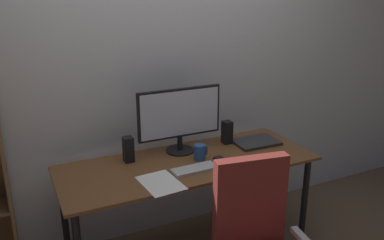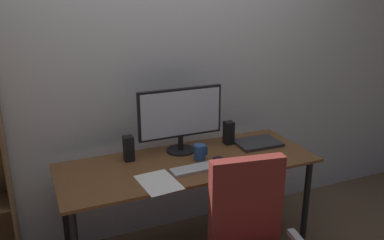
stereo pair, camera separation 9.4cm
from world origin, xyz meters
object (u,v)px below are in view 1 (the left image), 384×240
at_px(keyboard, 195,169).
at_px(mouse, 221,161).
at_px(speaker_right, 227,132).
at_px(laptop, 256,142).
at_px(desk, 189,173).
at_px(coffee_mug, 200,152).
at_px(monitor, 180,116).
at_px(speaker_left, 128,149).

distance_m(keyboard, mouse, 0.21).
bearing_deg(speaker_right, laptop, -27.10).
height_order(desk, coffee_mug, coffee_mug).
relative_size(keyboard, coffee_mug, 2.78).
bearing_deg(keyboard, mouse, 6.29).
xyz_separation_m(keyboard, mouse, (0.20, 0.03, 0.01)).
xyz_separation_m(coffee_mug, speaker_right, (0.31, 0.17, 0.03)).
bearing_deg(coffee_mug, monitor, 108.94).
distance_m(keyboard, laptop, 0.65).
xyz_separation_m(mouse, speaker_right, (0.21, 0.29, 0.07)).
relative_size(coffee_mug, speaker_left, 0.61).
bearing_deg(coffee_mug, keyboard, -127.08).
distance_m(coffee_mug, speaker_left, 0.47).
bearing_deg(coffee_mug, laptop, 8.69).
xyz_separation_m(monitor, mouse, (0.16, -0.29, -0.25)).
xyz_separation_m(monitor, speaker_right, (0.37, -0.01, -0.18)).
relative_size(monitor, coffee_mug, 5.77).
height_order(laptop, speaker_left, speaker_left).
distance_m(monitor, keyboard, 0.41).
bearing_deg(keyboard, laptop, 17.97).
bearing_deg(coffee_mug, mouse, -48.23).
distance_m(desk, speaker_right, 0.46).
xyz_separation_m(desk, coffee_mug, (0.08, 0.00, 0.14)).
xyz_separation_m(keyboard, laptop, (0.61, 0.22, 0.00)).
height_order(mouse, speaker_left, speaker_left).
distance_m(monitor, speaker_right, 0.41).
distance_m(mouse, laptop, 0.45).
bearing_deg(mouse, speaker_right, 44.17).
bearing_deg(speaker_left, coffee_mug, -21.74).
height_order(desk, monitor, monitor).
height_order(speaker_left, speaker_right, same).
distance_m(mouse, coffee_mug, 0.15).
distance_m(monitor, laptop, 0.63).
bearing_deg(desk, mouse, -31.05).
xyz_separation_m(monitor, coffee_mug, (0.06, -0.18, -0.21)).
xyz_separation_m(monitor, laptop, (0.57, -0.11, -0.25)).
relative_size(monitor, laptop, 1.88).
distance_m(mouse, speaker_left, 0.61).
relative_size(desk, coffee_mug, 16.33).
distance_m(speaker_left, speaker_right, 0.75).
height_order(monitor, speaker_left, monitor).
height_order(monitor, speaker_right, monitor).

